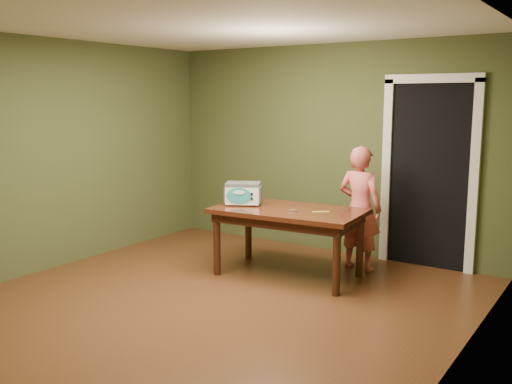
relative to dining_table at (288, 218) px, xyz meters
The scene contains 8 objects.
floor 1.44m from the dining_table, 97.19° to the right, with size 5.00×5.00×0.00m, color #552918.
room_shell 1.66m from the dining_table, 97.19° to the right, with size 4.52×5.02×2.61m.
doorway 1.93m from the dining_table, 52.93° to the left, with size 1.10×0.66×2.25m.
dining_table is the anchor object (origin of this frame).
toy_oven 0.60m from the dining_table, behind, with size 0.47×0.42×0.25m.
baking_pan 0.20m from the dining_table, 41.15° to the right, with size 0.10×0.10×0.02m.
spatula 0.39m from the dining_table, ahead, with size 0.18×0.03×0.01m, color #D4CB5C.
child 0.86m from the dining_table, 50.56° to the left, with size 0.52×0.34×1.41m, color #D35956.
Camera 1 is at (3.24, -3.96, 1.93)m, focal length 40.00 mm.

